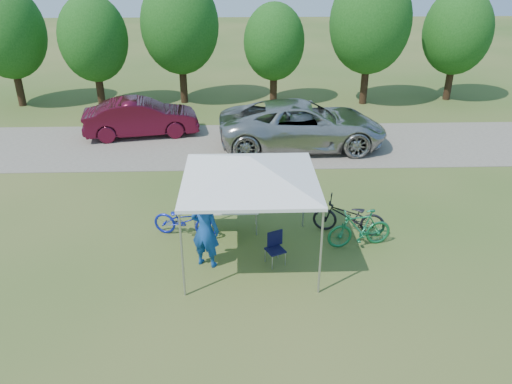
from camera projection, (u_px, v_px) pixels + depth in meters
ground at (250, 257)px, 12.58m from camera, size 100.00×100.00×0.00m
gravel_strip at (246, 145)px, 19.77m from camera, size 24.00×5.00×0.02m
canopy at (250, 159)px, 11.42m from camera, size 4.53×4.53×3.00m
treeline at (237, 30)px, 23.65m from camera, size 24.89×4.28×6.30m
folding_table at (227, 209)px, 13.51m from camera, size 1.67×0.70×0.69m
folding_chair at (275, 245)px, 12.19m from camera, size 0.55×0.58×0.81m
cooler at (217, 203)px, 13.42m from camera, size 0.42×0.29×0.31m
ice_cream_cup at (245, 207)px, 13.45m from camera, size 0.09×0.09×0.07m
cyclist at (205, 230)px, 11.86m from camera, size 0.82×0.69×1.93m
bike_blue at (185, 220)px, 13.33m from camera, size 1.87×1.06×0.93m
bike_green at (360, 228)px, 12.84m from camera, size 1.77×0.75×1.03m
bike_dark at (349, 217)px, 13.42m from camera, size 2.05×1.18×1.02m
minivan at (303, 125)px, 19.21m from camera, size 6.49×3.13×1.78m
sedan at (141, 117)px, 20.48m from camera, size 4.81×2.40×1.52m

